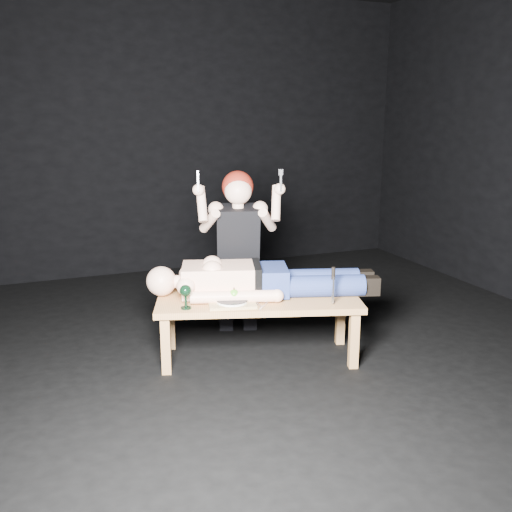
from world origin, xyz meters
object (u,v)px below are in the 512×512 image
Objects in this scene: table at (259,328)px; lying_man at (264,276)px; kneeling_woman at (238,250)px; goblet at (186,297)px; carving_knife at (333,286)px; serving_tray at (232,303)px.

lying_man is (0.08, 0.09, 0.36)m from table.
kneeling_woman is (0.04, 0.56, 0.45)m from table.
kneeling_woman is 8.08× the size of goblet.
goblet is at bearing -118.18° from kneeling_woman.
table is 0.63m from carving_knife.
lying_man is 0.35m from serving_tray.
kneeling_woman is (-0.03, 0.48, 0.09)m from lying_man.
table is 1.06× the size of kneeling_woman.
carving_knife is at bearing -17.81° from table.
lying_man is 8.93× the size of goblet.
carving_knife is at bearing -30.53° from lying_man.
table is 4.47× the size of serving_tray.
table is 5.42× the size of carving_knife.
carving_knife reaches higher than serving_tray.
serving_tray is at bearing -6.91° from goblet.
carving_knife reaches higher than goblet.
lying_man reaches higher than serving_tray.
serving_tray is 0.70m from carving_knife.
kneeling_woman is at bearing 110.87° from lying_man.
kneeling_woman is at bearing 45.31° from goblet.
table is at bearing 2.18° from goblet.
table is 0.33m from serving_tray.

